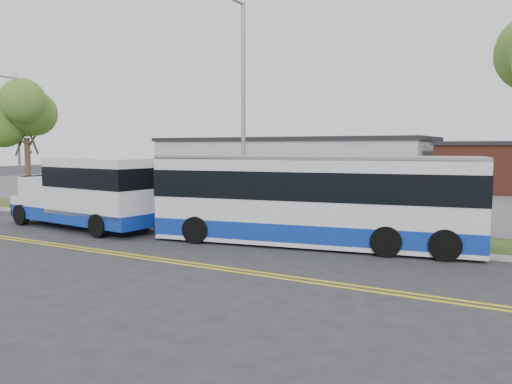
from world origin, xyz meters
The scene contains 18 objects.
ground centered at (0.00, 0.00, 0.00)m, with size 140.00×140.00×0.00m, color #28282B.
lane_line_north centered at (0.00, -3.85, 0.01)m, with size 70.00×0.12×0.01m, color gold.
lane_line_south centered at (0.00, -4.15, 0.01)m, with size 70.00×0.12×0.01m, color gold.
curb centered at (0.00, 1.10, 0.07)m, with size 80.00×0.30×0.15m, color #9E9B93.
verge centered at (0.00, 2.90, 0.05)m, with size 80.00×3.30×0.10m, color #37501A.
parking_lot centered at (0.00, 17.00, 0.05)m, with size 80.00×25.00×0.10m, color #4C4C4F.
commercial_building centered at (-6.00, 27.00, 2.18)m, with size 25.40×10.40×4.35m.
brick_wing centered at (10.50, 26.00, 1.96)m, with size 6.30×7.30×3.90m.
tree_west centered at (-12.00, 3.20, 5.12)m, with size 4.40×4.40×6.91m.
streetlight_near centered at (3.00, 2.73, 5.23)m, with size 0.35×1.53×9.50m.
streetlight_far centered at (-16.00, 5.42, 4.48)m, with size 0.35×1.53×8.00m.
shuttle_bus centered at (-2.32, -0.82, 1.62)m, with size 8.12×3.34×3.03m.
transit_bus centered at (7.17, 0.60, 1.61)m, with size 11.74×4.52×3.18m.
pedestrian centered at (-3.12, 4.00, 1.00)m, with size 0.66×0.43×1.81m, color black.
parked_car_a centered at (-6.72, 9.26, 0.85)m, with size 1.58×4.53×1.49m, color silver.
parked_car_b centered at (-9.41, 11.81, 0.78)m, with size 1.92×4.72×1.37m, color silver.
grocery_bag_left centered at (-3.42, 3.75, 0.26)m, with size 0.32×0.32×0.32m, color white.
grocery_bag_right centered at (-2.82, 4.25, 0.26)m, with size 0.32×0.32×0.32m, color white.
Camera 1 is at (14.06, -15.84, 3.51)m, focal length 35.00 mm.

